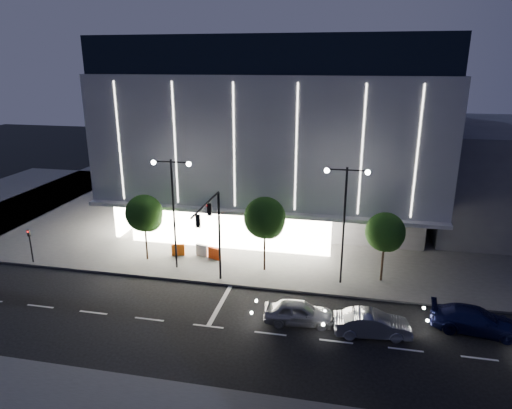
{
  "coord_description": "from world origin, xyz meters",
  "views": [
    {
      "loc": [
        10.11,
        -25.53,
        16.04
      ],
      "look_at": [
        2.96,
        8.69,
        5.0
      ],
      "focal_mm": 32.0,
      "sensor_mm": 36.0,
      "label": 1
    }
  ],
  "objects_px": {
    "street_lamp_east": "(345,209)",
    "traffic_mast": "(213,225)",
    "barrier_b": "(202,250)",
    "street_lamp_west": "(173,198)",
    "tree_mid": "(265,220)",
    "barrier_a": "(178,250)",
    "barrier_c": "(214,253)",
    "car_lead": "(299,312)",
    "tree_left": "(145,215)",
    "car_third": "(476,320)",
    "ped_signal_far": "(30,242)",
    "tree_right": "(385,234)",
    "car_second": "(372,324)"
  },
  "relations": [
    {
      "from": "tree_mid",
      "to": "tree_left",
      "type": "bearing_deg",
      "value": -180.0
    },
    {
      "from": "ped_signal_far",
      "to": "barrier_b",
      "type": "bearing_deg",
      "value": 17.11
    },
    {
      "from": "car_lead",
      "to": "barrier_c",
      "type": "relative_size",
      "value": 4.05
    },
    {
      "from": "street_lamp_east",
      "to": "car_lead",
      "type": "height_order",
      "value": "street_lamp_east"
    },
    {
      "from": "tree_right",
      "to": "barrier_c",
      "type": "xyz_separation_m",
      "value": [
        -13.53,
        1.14,
        -3.23
      ]
    },
    {
      "from": "tree_right",
      "to": "barrier_b",
      "type": "distance_m",
      "value": 15.17
    },
    {
      "from": "street_lamp_west",
      "to": "car_third",
      "type": "xyz_separation_m",
      "value": [
        21.34,
        -4.62,
        -5.19
      ]
    },
    {
      "from": "tree_mid",
      "to": "barrier_c",
      "type": "distance_m",
      "value": 5.95
    },
    {
      "from": "tree_mid",
      "to": "car_lead",
      "type": "height_order",
      "value": "tree_mid"
    },
    {
      "from": "ped_signal_far",
      "to": "barrier_a",
      "type": "bearing_deg",
      "value": 18.44
    },
    {
      "from": "street_lamp_west",
      "to": "car_third",
      "type": "relative_size",
      "value": 1.71
    },
    {
      "from": "ped_signal_far",
      "to": "barrier_b",
      "type": "xyz_separation_m",
      "value": [
        13.29,
        4.09,
        -1.24
      ]
    },
    {
      "from": "traffic_mast",
      "to": "ped_signal_far",
      "type": "distance_m",
      "value": 16.35
    },
    {
      "from": "car_lead",
      "to": "tree_right",
      "type": "bearing_deg",
      "value": -43.02
    },
    {
      "from": "street_lamp_west",
      "to": "barrier_b",
      "type": "xyz_separation_m",
      "value": [
        1.29,
        2.59,
        -5.31
      ]
    },
    {
      "from": "street_lamp_west",
      "to": "street_lamp_east",
      "type": "xyz_separation_m",
      "value": [
        13.0,
        0.0,
        0.0
      ]
    },
    {
      "from": "tree_mid",
      "to": "barrier_a",
      "type": "relative_size",
      "value": 5.59
    },
    {
      "from": "car_second",
      "to": "tree_mid",
      "type": "bearing_deg",
      "value": 41.53
    },
    {
      "from": "street_lamp_west",
      "to": "street_lamp_east",
      "type": "height_order",
      "value": "same"
    },
    {
      "from": "ped_signal_far",
      "to": "traffic_mast",
      "type": "bearing_deg",
      "value": -4.15
    },
    {
      "from": "ped_signal_far",
      "to": "tree_right",
      "type": "relative_size",
      "value": 0.54
    },
    {
      "from": "ped_signal_far",
      "to": "tree_right",
      "type": "height_order",
      "value": "tree_right"
    },
    {
      "from": "car_third",
      "to": "barrier_c",
      "type": "xyz_separation_m",
      "value": [
        -18.84,
        6.78,
        -0.11
      ]
    },
    {
      "from": "barrier_a",
      "to": "ped_signal_far",
      "type": "bearing_deg",
      "value": -175.77
    },
    {
      "from": "car_third",
      "to": "barrier_c",
      "type": "relative_size",
      "value": 4.79
    },
    {
      "from": "tree_left",
      "to": "barrier_c",
      "type": "xyz_separation_m",
      "value": [
        5.47,
        1.14,
        -3.38
      ]
    },
    {
      "from": "street_lamp_east",
      "to": "barrier_c",
      "type": "bearing_deg",
      "value": 168.35
    },
    {
      "from": "street_lamp_west",
      "to": "car_lead",
      "type": "relative_size",
      "value": 2.02
    },
    {
      "from": "car_second",
      "to": "barrier_a",
      "type": "relative_size",
      "value": 4.19
    },
    {
      "from": "tree_mid",
      "to": "traffic_mast",
      "type": "bearing_deg",
      "value": -129.42
    },
    {
      "from": "car_second",
      "to": "car_third",
      "type": "relative_size",
      "value": 0.87
    },
    {
      "from": "barrier_a",
      "to": "barrier_c",
      "type": "distance_m",
      "value": 3.24
    },
    {
      "from": "tree_mid",
      "to": "tree_right",
      "type": "height_order",
      "value": "tree_mid"
    },
    {
      "from": "tree_left",
      "to": "tree_mid",
      "type": "height_order",
      "value": "tree_mid"
    },
    {
      "from": "street_lamp_east",
      "to": "traffic_mast",
      "type": "bearing_deg",
      "value": -163.52
    },
    {
      "from": "car_third",
      "to": "barrier_b",
      "type": "bearing_deg",
      "value": 77.08
    },
    {
      "from": "street_lamp_west",
      "to": "traffic_mast",
      "type": "bearing_deg",
      "value": -33.65
    },
    {
      "from": "barrier_b",
      "to": "street_lamp_west",
      "type": "bearing_deg",
      "value": -100.24
    },
    {
      "from": "street_lamp_west",
      "to": "barrier_c",
      "type": "distance_m",
      "value": 6.25
    },
    {
      "from": "tree_mid",
      "to": "car_lead",
      "type": "xyz_separation_m",
      "value": [
        3.52,
        -6.95,
        -3.57
      ]
    },
    {
      "from": "street_lamp_east",
      "to": "barrier_c",
      "type": "xyz_separation_m",
      "value": [
        -10.5,
        2.17,
        -5.31
      ]
    },
    {
      "from": "tree_left",
      "to": "barrier_a",
      "type": "relative_size",
      "value": 5.2
    },
    {
      "from": "tree_left",
      "to": "barrier_b",
      "type": "relative_size",
      "value": 5.2
    },
    {
      "from": "car_third",
      "to": "barrier_c",
      "type": "distance_m",
      "value": 20.03
    },
    {
      "from": "ped_signal_far",
      "to": "tree_mid",
      "type": "distance_m",
      "value": 19.35
    },
    {
      "from": "car_lead",
      "to": "barrier_b",
      "type": "xyz_separation_m",
      "value": [
        -9.25,
        8.52,
        -0.11
      ]
    },
    {
      "from": "ped_signal_far",
      "to": "car_lead",
      "type": "xyz_separation_m",
      "value": [
        22.54,
        -4.43,
        -1.13
      ]
    },
    {
      "from": "barrier_b",
      "to": "tree_mid",
      "type": "bearing_deg",
      "value": 0.94
    },
    {
      "from": "tree_right",
      "to": "car_third",
      "type": "distance_m",
      "value": 8.35
    },
    {
      "from": "traffic_mast",
      "to": "street_lamp_west",
      "type": "distance_m",
      "value": 4.89
    }
  ]
}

